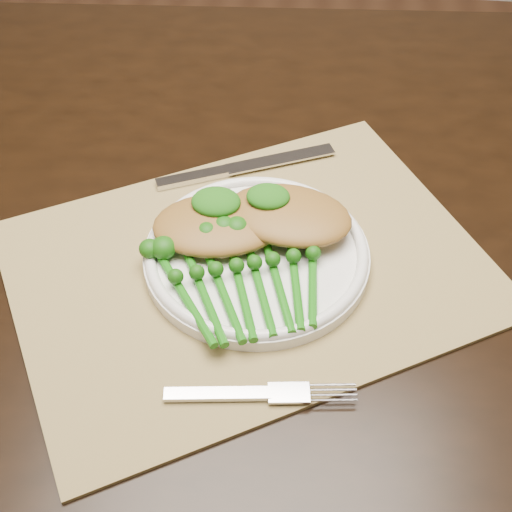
# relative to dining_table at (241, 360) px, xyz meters

# --- Properties ---
(floor) EXTENTS (4.00, 4.00, 0.00)m
(floor) POSITION_rel_dining_table_xyz_m (0.13, 0.06, -0.38)
(floor) COLOR brown
(floor) RESTS_ON ground
(dining_table) EXTENTS (1.66, 1.02, 0.75)m
(dining_table) POSITION_rel_dining_table_xyz_m (0.00, 0.00, 0.00)
(dining_table) COLOR black
(dining_table) RESTS_ON ground
(placemat) EXTENTS (0.61, 0.57, 0.00)m
(placemat) POSITION_rel_dining_table_xyz_m (0.03, -0.14, 0.38)
(placemat) COLOR olive
(placemat) RESTS_ON dining_table
(dinner_plate) EXTENTS (0.25, 0.25, 0.02)m
(dinner_plate) POSITION_rel_dining_table_xyz_m (0.04, -0.13, 0.39)
(dinner_plate) COLOR white
(dinner_plate) RESTS_ON placemat
(knife) EXTENTS (0.22, 0.11, 0.01)m
(knife) POSITION_rel_dining_table_xyz_m (-0.01, 0.01, 0.38)
(knife) COLOR silver
(knife) RESTS_ON placemat
(fork) EXTENTS (0.18, 0.04, 0.01)m
(fork) POSITION_rel_dining_table_xyz_m (0.08, -0.30, 0.38)
(fork) COLOR silver
(fork) RESTS_ON placemat
(chicken_fillet_left) EXTENTS (0.16, 0.13, 0.03)m
(chicken_fillet_left) POSITION_rel_dining_table_xyz_m (-0.00, -0.11, 0.41)
(chicken_fillet_left) COLOR olive
(chicken_fillet_left) RESTS_ON dinner_plate
(chicken_fillet_right) EXTENTS (0.15, 0.12, 0.03)m
(chicken_fillet_right) POSITION_rel_dining_table_xyz_m (0.07, -0.09, 0.41)
(chicken_fillet_right) COLOR olive
(chicken_fillet_right) RESTS_ON dinner_plate
(pesto_dollop_left) EXTENTS (0.05, 0.05, 0.02)m
(pesto_dollop_left) POSITION_rel_dining_table_xyz_m (-0.01, -0.09, 0.42)
(pesto_dollop_left) COLOR #104A0A
(pesto_dollop_left) RESTS_ON chicken_fillet_left
(pesto_dollop_right) EXTENTS (0.05, 0.04, 0.02)m
(pesto_dollop_right) POSITION_rel_dining_table_xyz_m (0.05, -0.08, 0.43)
(pesto_dollop_right) COLOR #104A0A
(pesto_dollop_right) RESTS_ON chicken_fillet_right
(broccolini_bundle) EXTENTS (0.21, 0.22, 0.04)m
(broccolini_bundle) POSITION_rel_dining_table_xyz_m (0.04, -0.18, 0.40)
(broccolini_bundle) COLOR #15650D
(broccolini_bundle) RESTS_ON dinner_plate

